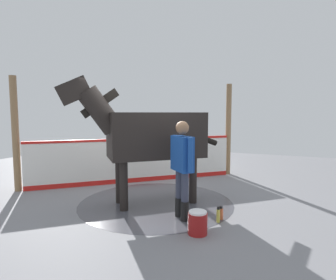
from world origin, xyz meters
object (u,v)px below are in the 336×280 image
Objects in this scene: wash_bucket at (198,223)px; bottle_shampoo at (218,215)px; bottle_spray at (221,213)px; handler at (182,163)px; horse at (150,134)px.

wash_bucket is 0.61m from bottle_shampoo.
handler is at bearing -160.85° from bottle_spray.
bottle_spray is at bearing 74.68° from wash_bucket.
bottle_shampoo is at bearing 72.04° from wash_bucket.
horse reaches higher than handler.
bottle_spray is (0.20, 0.74, -0.07)m from wash_bucket.
horse reaches higher than bottle_spray.
horse is at bearing 168.73° from bottle_spray.
wash_bucket is at bearing 99.82° from horse.
bottle_spray is at bearing 126.37° from horse.
wash_bucket is 1.52× the size of bottle_spray.
bottle_shampoo is at bearing -40.48° from handler.
handler reaches higher than wash_bucket.
handler is 6.29× the size of bottle_shampoo.
wash_bucket reaches higher than bottle_spray.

